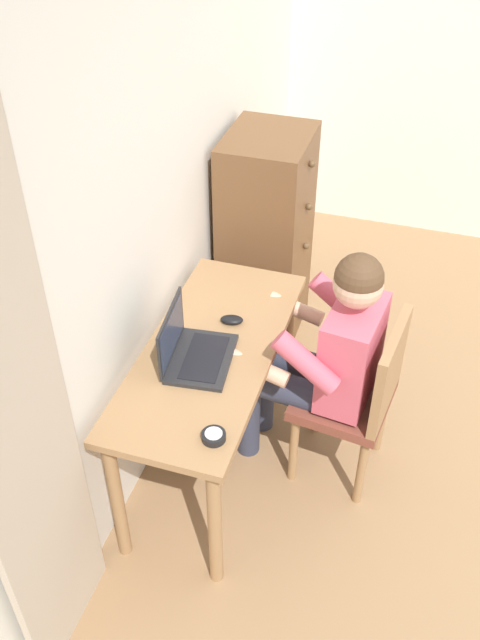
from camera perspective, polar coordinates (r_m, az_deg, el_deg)
The scene contains 9 objects.
wall_back at distance 2.97m, azimuth -6.81°, elevation 10.47°, with size 4.80×0.05×2.50m, color silver.
curtain_panel at distance 2.18m, azimuth -17.72°, elevation -8.77°, with size 0.48×0.03×2.22m, color #BCAD99.
desk at distance 2.98m, azimuth -2.42°, elevation -4.07°, with size 1.25×0.53×0.74m.
dresser at distance 3.84m, azimuth 2.15°, elevation 6.67°, with size 0.52×0.46×1.21m.
chair at distance 3.09m, azimuth 9.84°, elevation -6.03°, with size 0.46×0.45×0.88m.
person_seated at distance 3.00m, azimuth 6.86°, elevation -2.64°, with size 0.57×0.61×1.20m.
laptop at distance 2.82m, azimuth -4.03°, elevation -2.46°, with size 0.37×0.29×0.24m.
computer_mouse at distance 3.02m, azimuth -0.68°, elevation 0.02°, with size 0.06×0.10×0.03m, color black.
desk_clock at distance 2.54m, azimuth -2.19°, elevation -9.55°, with size 0.09×0.09×0.03m.
Camera 1 is at (-2.37, 1.09, 2.66)m, focal length 38.80 mm.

